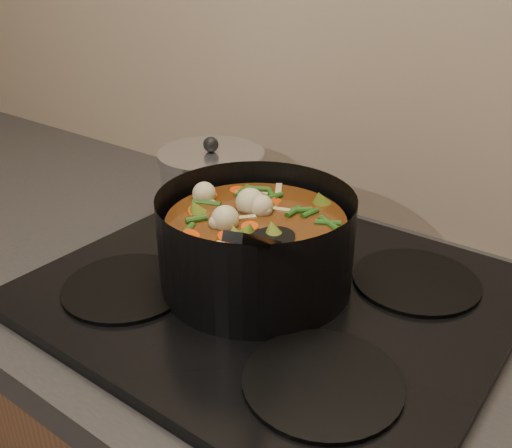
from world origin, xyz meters
The scene contains 3 objects.
stovetop centered at (0.00, 1.93, 0.92)m, with size 0.62×0.54×0.03m.
stockpot centered at (-0.02, 1.92, 0.99)m, with size 0.31×0.36×0.20m.
saucepan centered at (-0.21, 2.05, 0.99)m, with size 0.18×0.18×0.15m.
Camera 1 is at (0.39, 1.37, 1.37)m, focal length 40.00 mm.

